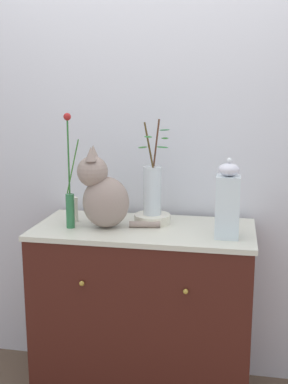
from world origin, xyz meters
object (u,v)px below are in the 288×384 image
object	(u,v)px
sideboard	(144,314)
vase_slim_green	(70,196)
candle_pillar	(74,209)
bowl_porcelain	(152,219)
jar_lidded_porcelain	(228,202)
cat_sitting	(103,194)
vase_glass_clear	(153,188)

from	to	relation	value
sideboard	vase_slim_green	xyz separation A→B (m)	(-0.36, -0.08, 0.64)
vase_slim_green	candle_pillar	size ratio (longest dim) A/B	4.06
bowl_porcelain	jar_lidded_porcelain	bearing A→B (deg)	-25.37
bowl_porcelain	jar_lidded_porcelain	world-z (taller)	jar_lidded_porcelain
vase_slim_green	bowl_porcelain	xyz separation A→B (m)	(0.38, 0.16, -0.14)
cat_sitting	vase_glass_clear	distance (m)	0.26
vase_slim_green	jar_lidded_porcelain	world-z (taller)	vase_slim_green
sideboard	candle_pillar	distance (m)	0.66
cat_sitting	vase_glass_clear	bearing A→B (deg)	28.83
vase_glass_clear	jar_lidded_porcelain	xyz separation A→B (m)	(0.38, -0.18, -0.01)
bowl_porcelain	vase_glass_clear	bearing A→B (deg)	18.96
vase_glass_clear	jar_lidded_porcelain	world-z (taller)	vase_glass_clear
vase_glass_clear	jar_lidded_porcelain	bearing A→B (deg)	-25.45
sideboard	vase_slim_green	world-z (taller)	vase_slim_green
vase_slim_green	jar_lidded_porcelain	size ratio (longest dim) A/B	1.52
bowl_porcelain	candle_pillar	xyz separation A→B (m)	(-0.41, -0.04, 0.04)
sideboard	bowl_porcelain	size ratio (longest dim) A/B	5.88
bowl_porcelain	jar_lidded_porcelain	xyz separation A→B (m)	(0.38, -0.18, 0.15)
candle_pillar	sideboard	bearing A→B (deg)	-6.03
sideboard	vase_glass_clear	bearing A→B (deg)	71.59
sideboard	cat_sitting	size ratio (longest dim) A/B	2.69
vase_glass_clear	candle_pillar	xyz separation A→B (m)	(-0.41, -0.04, -0.12)
cat_sitting	jar_lidded_porcelain	size ratio (longest dim) A/B	1.09
jar_lidded_porcelain	vase_glass_clear	bearing A→B (deg)	154.55
sideboard	vase_glass_clear	distance (m)	0.66
cat_sitting	candle_pillar	bearing A→B (deg)	156.12
candle_pillar	bowl_porcelain	bearing A→B (deg)	6.18
sideboard	cat_sitting	xyz separation A→B (m)	(-0.20, -0.04, 0.64)
vase_slim_green	candle_pillar	xyz separation A→B (m)	(-0.03, 0.12, -0.10)
vase_glass_clear	candle_pillar	world-z (taller)	vase_glass_clear
cat_sitting	jar_lidded_porcelain	xyz separation A→B (m)	(0.61, -0.06, 0.00)
jar_lidded_porcelain	bowl_porcelain	bearing A→B (deg)	154.63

